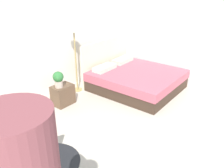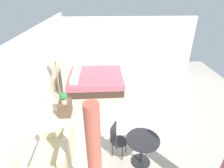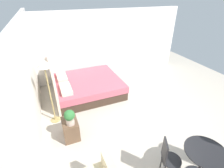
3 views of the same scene
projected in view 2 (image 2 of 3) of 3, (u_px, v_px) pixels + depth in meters
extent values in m
cube|color=#B2A899|center=(135.00, 114.00, 6.00)|extent=(9.23, 9.07, 0.02)
cube|color=silver|center=(34.00, 80.00, 5.24)|extent=(9.23, 0.12, 2.65)
cube|color=silver|center=(126.00, 47.00, 8.13)|extent=(0.12, 6.07, 2.65)
cube|color=#38281E|center=(96.00, 83.00, 7.60)|extent=(2.01, 2.19, 0.30)
cube|color=#B25160|center=(96.00, 78.00, 7.48)|extent=(2.05, 2.23, 0.22)
cube|color=beige|center=(68.00, 73.00, 7.32)|extent=(2.05, 0.08, 1.25)
cube|color=beige|center=(74.00, 79.00, 6.97)|extent=(0.72, 0.33, 0.12)
cube|color=beige|center=(77.00, 70.00, 7.74)|extent=(0.72, 0.33, 0.12)
cube|color=beige|center=(54.00, 160.00, 4.12)|extent=(1.24, 0.83, 0.42)
cube|color=beige|center=(66.00, 145.00, 3.95)|extent=(1.23, 0.16, 0.43)
cube|color=beige|center=(57.00, 133.00, 4.46)|extent=(0.15, 0.81, 0.18)
cube|color=brown|center=(65.00, 108.00, 5.86)|extent=(0.50, 0.37, 0.49)
cylinder|color=tan|center=(64.00, 101.00, 5.62)|extent=(0.19, 0.19, 0.16)
sphere|color=#2D6B33|center=(63.00, 96.00, 5.53)|extent=(0.25, 0.25, 0.25)
cylinder|color=#99844C|center=(61.00, 101.00, 6.65)|extent=(0.26, 0.26, 0.02)
cylinder|color=#99844C|center=(58.00, 81.00, 6.26)|extent=(0.04, 0.04, 1.62)
cone|color=beige|center=(54.00, 56.00, 5.83)|extent=(0.33, 0.33, 0.22)
cylinder|color=black|center=(141.00, 161.00, 4.32)|extent=(0.45, 0.45, 0.02)
cylinder|color=black|center=(142.00, 151.00, 4.16)|extent=(0.05, 0.05, 0.71)
cylinder|color=black|center=(143.00, 140.00, 3.98)|extent=(0.75, 0.75, 0.02)
cylinder|color=black|center=(122.00, 154.00, 4.27)|extent=(0.02, 0.02, 0.42)
cylinder|color=black|center=(126.00, 146.00, 4.48)|extent=(0.02, 0.02, 0.42)
cylinder|color=black|center=(112.00, 150.00, 4.37)|extent=(0.02, 0.02, 0.42)
cylinder|color=black|center=(116.00, 143.00, 4.58)|extent=(0.02, 0.02, 0.42)
cylinder|color=black|center=(119.00, 141.00, 4.32)|extent=(0.50, 0.50, 0.02)
cube|color=black|center=(113.00, 132.00, 4.27)|extent=(0.28, 0.16, 0.45)
cylinder|color=#C15B47|center=(95.00, 166.00, 2.86)|extent=(0.22, 0.22, 2.37)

